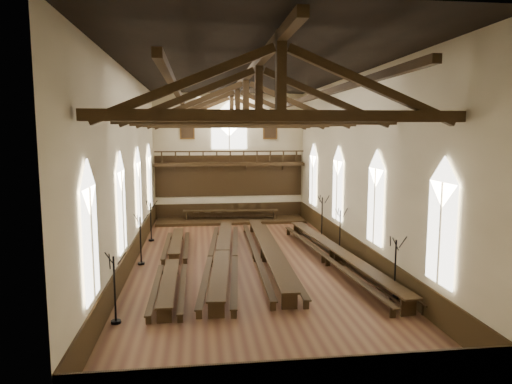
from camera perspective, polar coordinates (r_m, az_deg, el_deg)
ground at (r=24.76m, az=-1.21°, el=-8.75°), size 26.00×26.00×0.00m
room_walls at (r=23.78m, az=-1.26°, el=6.38°), size 26.00×26.00×26.00m
wainscot_band at (r=24.60m, az=-1.22°, el=-7.40°), size 12.00×26.00×1.20m
side_windows at (r=23.98m, az=-1.24°, el=-0.13°), size 11.85×19.80×4.50m
end_window at (r=36.63m, az=-3.38°, el=7.93°), size 2.80×0.12×3.80m
minstrels_gallery at (r=36.51m, az=-3.31°, el=2.72°), size 11.80×1.24×3.70m
portraits at (r=36.63m, az=-3.37°, el=7.74°), size 7.75×0.09×1.45m
roof_trusses at (r=23.81m, az=-1.27°, el=10.60°), size 11.70×25.70×2.80m
refectory_row_a at (r=23.69m, az=-10.29°, el=-8.36°), size 1.41×13.82×0.69m
refectory_row_b at (r=24.22m, az=-4.14°, el=-7.73°), size 2.21×14.82×0.78m
refectory_row_c at (r=25.01m, az=1.43°, el=-7.20°), size 1.81×14.86×0.80m
refectory_row_d at (r=24.67m, az=10.11°, el=-7.52°), size 2.22×14.97×0.80m
dais at (r=35.78m, az=-3.17°, el=-3.52°), size 11.40×3.07×0.20m
high_table at (r=35.66m, az=-3.18°, el=-2.44°), size 7.43×1.33×0.69m
high_chairs at (r=36.38m, az=-3.26°, el=-2.29°), size 5.88×0.49×1.01m
candelabrum_left_near at (r=17.74m, az=-17.20°, el=-13.00°), size 0.78×0.79×2.65m
candelabrum_left_mid at (r=24.89m, az=-14.20°, el=-6.95°), size 0.79×0.80×2.68m
candelabrum_left_far at (r=30.01m, az=-12.99°, el=-4.48°), size 0.72×0.81×2.63m
candelabrum_right_near at (r=20.13m, az=16.95°, el=-10.50°), size 0.71×0.82×2.67m
candelabrum_right_mid at (r=26.85m, az=10.42°, el=-5.82°), size 0.79×0.75×2.63m
candelabrum_right_far at (r=30.45m, az=8.23°, el=-4.07°), size 0.84×0.84×2.84m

